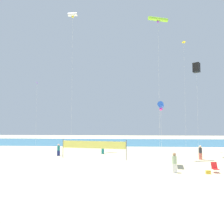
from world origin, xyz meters
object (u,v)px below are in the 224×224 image
Objects in this scene: beachgoer_charcoal_shirt at (200,152)px; kite_violet_diamond at (37,85)px; kite_lime_tube at (158,20)px; beachgoer_sage_shirt at (174,162)px; kite_blue_tube at (161,105)px; folding_beach_chair at (215,167)px; kite_white_tube at (73,15)px; beachgoer_teal_shirt at (59,149)px; beachgoer_white_shirt at (103,148)px; volleyball_net at (94,145)px; beach_handbag at (208,172)px; kite_yellow_diamond at (184,46)px; kite_black_box at (196,68)px.

beachgoer_charcoal_shirt is 0.14× the size of kite_violet_diamond.
beachgoer_sage_shirt is at bearing -89.12° from kite_lime_tube.
folding_beach_chair is at bearing -29.36° from kite_blue_tube.
kite_lime_tube is 0.79× the size of kite_white_tube.
beachgoer_teal_shirt is 0.07× the size of kite_white_tube.
kite_blue_tube is (-4.22, 2.37, 5.75)m from folding_beach_chair.
kite_white_tube reaches higher than beachgoer_charcoal_shirt.
folding_beach_chair is (3.61, 0.33, -0.48)m from beachgoer_sage_shirt.
beachgoer_charcoal_shirt is 6.73m from folding_beach_chair.
kite_violet_diamond is 0.66× the size of kite_lime_tube.
kite_white_tube is (-12.60, 12.86, 20.91)m from beachgoer_sage_shirt.
beachgoer_white_shirt is 4.23m from volleyball_net.
beach_handbag is (16.05, -9.04, -0.70)m from beachgoer_teal_shirt.
kite_yellow_diamond is at bearing 103.26° from beachgoer_teal_shirt.
folding_beach_chair is at bearing -28.29° from volleyball_net.
beachgoer_charcoal_shirt is at bearing -20.30° from kite_violet_diamond.
kite_violet_diamond reaches higher than volleyball_net.
beachgoer_charcoal_shirt is 0.14× the size of kite_black_box.
kite_blue_tube is 10.12m from kite_black_box.
kite_yellow_diamond is 0.79× the size of kite_white_tube.
kite_white_tube is at bearing -95.10° from beachgoer_charcoal_shirt.
kite_white_tube reaches higher than volleyball_net.
kite_lime_tube is at bearing -71.89° from beachgoer_charcoal_shirt.
kite_violet_diamond is (-24.73, 2.35, -5.44)m from kite_yellow_diamond.
kite_black_box is (2.49, 9.05, 11.63)m from beach_handbag.
beachgoer_white_shirt is at bearing 79.89° from volleyball_net.
kite_white_tube reaches higher than beachgoer_sage_shirt.
kite_yellow_diamond is at bearing 27.53° from volleyball_net.
kite_yellow_diamond is 6.83m from kite_black_box.
kite_black_box is 20.91m from kite_white_tube.
kite_blue_tube is (12.65, -6.07, 5.36)m from beachgoer_teal_shirt.
kite_violet_diamond is (-11.41, 9.29, 9.53)m from volleyball_net.
beachgoer_charcoal_shirt is at bearing 65.77° from folding_beach_chair.
kite_violet_diamond reaches higher than beachgoer_sage_shirt.
kite_yellow_diamond is at bearing -18.17° from beachgoer_white_shirt.
beachgoer_white_shirt is 6.14m from beachgoer_teal_shirt.
beachgoer_teal_shirt is 18.43m from beach_handbag.
beachgoer_teal_shirt reaches higher than beach_handbag.
kite_yellow_diamond is (13.32, 6.94, 14.96)m from volleyball_net.
beachgoer_sage_shirt is 0.08× the size of kite_white_tube.
beachgoer_white_shirt is at bearing 150.12° from kite_lime_tube.
beachgoer_sage_shirt is at bearing -120.93° from kite_black_box.
kite_blue_tube is at bearing -27.68° from volleyball_net.
kite_lime_tube reaches higher than beachgoer_teal_shirt.
beachgoer_sage_shirt is 27.59m from kite_white_tube.
kite_violet_diamond is at bearing -140.15° from beachgoer_teal_shirt.
kite_violet_diamond is at bearing 156.01° from kite_white_tube.
volleyball_net is 16.98m from kite_black_box.
beachgoer_white_shirt reaches higher than beachgoer_teal_shirt.
kite_white_tube is at bearing 139.76° from kite_blue_tube.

